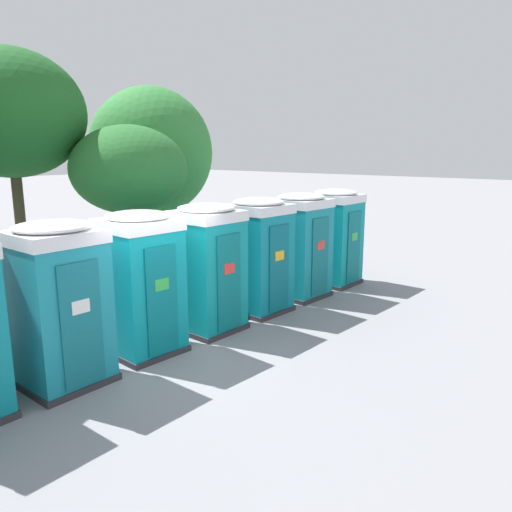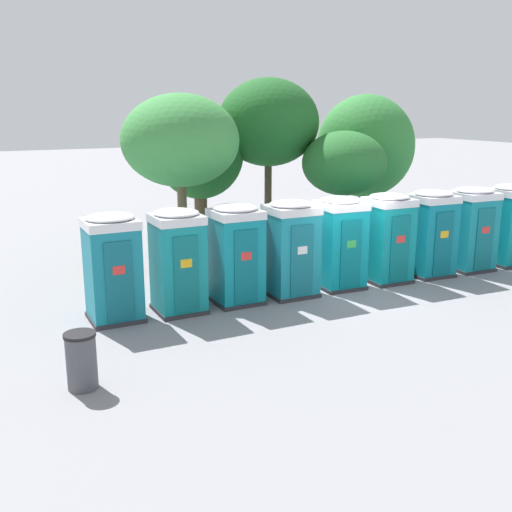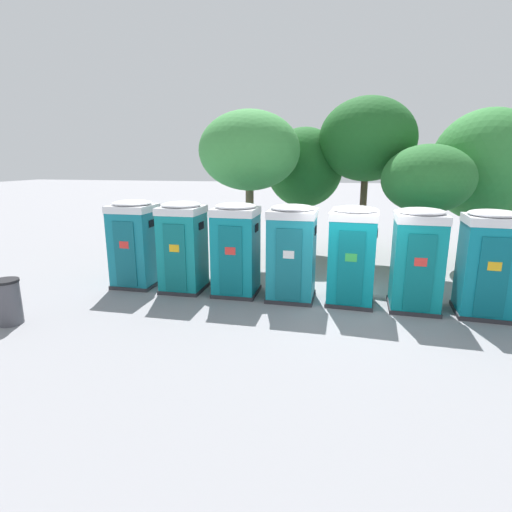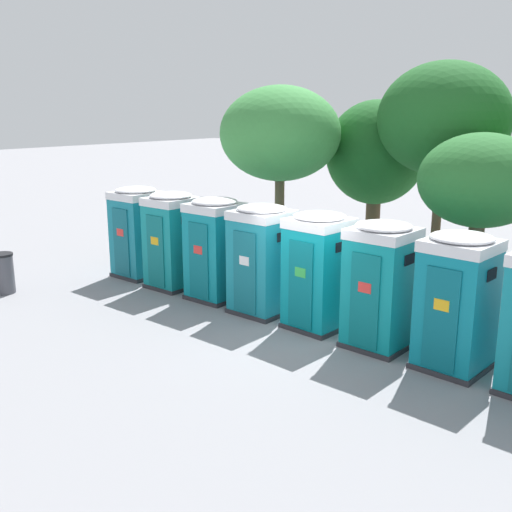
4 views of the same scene
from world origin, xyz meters
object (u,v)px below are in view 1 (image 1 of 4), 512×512
Objects in this scene: portapotty_3 at (59,303)px; portapotty_6 at (259,255)px; portapotty_8 at (335,237)px; portapotty_5 at (208,267)px; street_tree_1 at (10,114)px; portapotty_4 at (141,282)px; street_tree_2 at (129,171)px; portapotty_7 at (301,245)px; street_tree_4 at (151,153)px.

portapotty_6 is at bearing -1.98° from portapotty_3.
portapotty_6 is 3.10m from portapotty_8.
portapotty_5 and portapotty_8 have the same top height.
portapotty_3 is 6.24m from street_tree_1.
portapotty_6 and portapotty_8 have the same top height.
portapotty_3 and portapotty_5 have the same top height.
street_tree_2 reaches higher than portapotty_4.
portapotty_7 is at bearing 177.94° from portapotty_8.
portapotty_4 and portapotty_8 have the same top height.
portapotty_8 is at bearing -2.29° from portapotty_5.
portapotty_3 is 3.10m from portapotty_5.
portapotty_7 is 1.55m from portapotty_8.
portapotty_5 is at bearing -101.70° from street_tree_2.
portapotty_7 is at bearing -86.45° from street_tree_4.
street_tree_1 is at bearing 117.03° from portapotty_6.
portapotty_3 is 7.90m from street_tree_4.
portapotty_3 is at bearing 178.02° from portapotty_6.
portapotty_3 is at bearing -140.51° from street_tree_2.
portapotty_6 is 1.00× the size of portapotty_7.
portapotty_7 is 7.42m from street_tree_1.
portapotty_5 is 1.00× the size of portapotty_7.
street_tree_2 is at bearing -47.79° from street_tree_1.
portapotty_3 is 1.55m from portapotty_4.
street_tree_2 is at bearing 139.65° from portapotty_8.
portapotty_6 is at bearing -103.93° from street_tree_4.
portapotty_8 is (4.64, -0.19, 0.00)m from portapotty_5.
portapotty_6 is (1.55, -0.06, -0.00)m from portapotty_5.
portapotty_6 is 3.81m from street_tree_2.
portapotty_8 is at bearing -2.11° from portapotty_3.
portapotty_6 is 6.61m from street_tree_1.
street_tree_2 reaches higher than portapotty_5.
portapotty_4 is 6.20m from portapotty_8.
street_tree_2 reaches higher than portapotty_3.
portapotty_5 is 1.00× the size of portapotty_8.
street_tree_2 is (3.76, 3.10, 1.77)m from portapotty_3.
street_tree_1 is at bearing 128.54° from portapotty_7.
street_tree_1 reaches higher than portapotty_4.
portapotty_6 is at bearing -3.13° from portapotty_4.
portapotty_3 is 6.20m from portapotty_7.
portapotty_7 is 5.50m from street_tree_4.
street_tree_1 reaches higher than portapotty_5.
street_tree_4 is at bearing 93.55° from portapotty_7.
portapotty_3 is at bearing 177.89° from portapotty_8.
portapotty_4 and portapotty_5 have the same top height.
portapotty_4 is 1.00× the size of portapotty_5.
portapotty_4 and portapotty_6 have the same top height.
portapotty_4 is 1.55m from portapotty_5.
portapotty_3 is at bearing 177.87° from portapotty_7.
portapotty_6 is at bearing -2.26° from portapotty_5.
portapotty_4 is 1.00× the size of portapotty_7.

